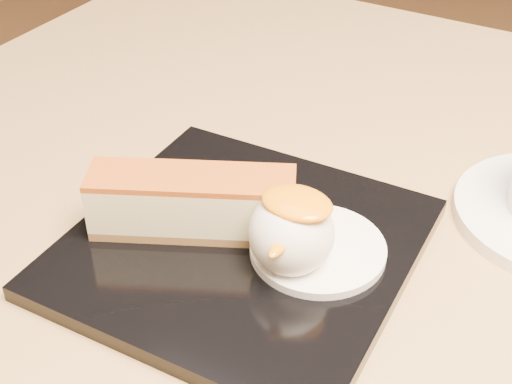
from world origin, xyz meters
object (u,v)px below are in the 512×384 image
Objects in this scene: table at (288,349)px; cheesecake at (192,203)px; ice_cream_scoop at (291,233)px; dessert_plate at (241,247)px.

cheesecake is at bearing -121.77° from table.
ice_cream_scoop reaches higher than cheesecake.
dessert_plate is (-0.01, -0.06, 0.16)m from table.
ice_cream_scoop is (0.07, 0.00, 0.00)m from cheesecake.
table is 3.64× the size of dessert_plate.
table is 14.65× the size of ice_cream_scoop.
table is 0.17m from dessert_plate.
cheesecake is at bearing 180.00° from ice_cream_scoop.
ice_cream_scoop is at bearing -26.07° from cheesecake.
dessert_plate is at bearing -96.66° from table.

